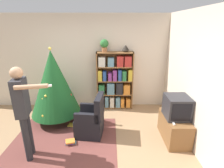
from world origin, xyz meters
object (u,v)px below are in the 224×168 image
at_px(standing_person, 23,107).
at_px(table_lamp, 126,48).
at_px(armchair, 91,121).
at_px(television, 177,107).
at_px(potted_plant, 104,45).
at_px(bookshelf, 115,81).
at_px(christmas_tree, 54,83).

xyz_separation_m(standing_person, table_lamp, (1.86, 2.02, 0.72)).
xyz_separation_m(armchair, table_lamp, (0.82, 1.33, 1.40)).
relative_size(television, potted_plant, 1.50).
xyz_separation_m(bookshelf, television, (1.21, -1.51, -0.05)).
bearing_deg(table_lamp, bookshelf, -178.39).
xyz_separation_m(armchair, standing_person, (-1.04, -0.69, 0.68)).
bearing_deg(television, standing_person, -169.73).
relative_size(christmas_tree, standing_person, 1.09).
distance_m(television, table_lamp, 2.03).
bearing_deg(christmas_tree, potted_plant, 31.24).
distance_m(christmas_tree, standing_person, 1.31).
bearing_deg(armchair, potted_plant, 175.07).
bearing_deg(television, table_lamp, 121.43).
bearing_deg(television, bookshelf, 128.65).
relative_size(television, armchair, 0.54).
bearing_deg(television, armchair, 173.80).
bearing_deg(armchair, table_lamp, 154.42).
height_order(television, armchair, television).
bearing_deg(potted_plant, bookshelf, -1.60).
xyz_separation_m(bookshelf, potted_plant, (-0.28, 0.01, 1.01)).
height_order(bookshelf, table_lamp, table_lamp).
height_order(television, standing_person, standing_person).
bearing_deg(table_lamp, potted_plant, -180.00).
xyz_separation_m(television, potted_plant, (-1.49, 1.52, 1.07)).
height_order(armchair, potted_plant, potted_plant).
height_order(christmas_tree, standing_person, christmas_tree).
bearing_deg(potted_plant, armchair, -101.04).
height_order(television, christmas_tree, christmas_tree).
distance_m(standing_person, table_lamp, 2.84).
xyz_separation_m(bookshelf, armchair, (-0.54, -1.32, -0.47)).
distance_m(bookshelf, standing_person, 2.57).
distance_m(christmas_tree, potted_plant, 1.61).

